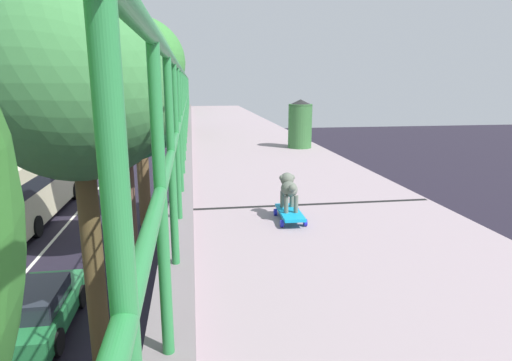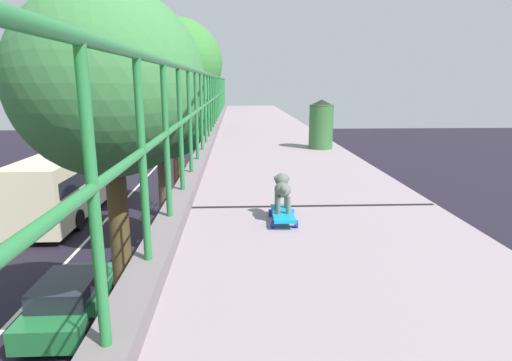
{
  "view_description": "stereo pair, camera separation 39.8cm",
  "coord_description": "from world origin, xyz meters",
  "px_view_note": "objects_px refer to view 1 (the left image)",
  "views": [
    {
      "loc": [
        -0.13,
        -2.25,
        6.71
      ],
      "look_at": [
        0.44,
        1.58,
        5.81
      ],
      "focal_mm": 29.75,
      "sensor_mm": 36.0,
      "label": 1
    },
    {
      "loc": [
        0.26,
        -2.29,
        6.71
      ],
      "look_at": [
        0.44,
        1.58,
        5.81
      ],
      "focal_mm": 29.75,
      "sensor_mm": 36.0,
      "label": 2
    }
  ],
  "objects_px": {
    "city_bus": "(28,183)",
    "litter_bin": "(300,123)",
    "toy_skateboard": "(290,213)",
    "car_green_fifth": "(36,310)",
    "small_dog": "(289,188)"
  },
  "relations": [
    {
      "from": "small_dog",
      "to": "litter_bin",
      "type": "xyz_separation_m",
      "value": [
        1.07,
        3.81,
        0.16
      ]
    },
    {
      "from": "car_green_fifth",
      "to": "toy_skateboard",
      "type": "height_order",
      "value": "toy_skateboard"
    },
    {
      "from": "toy_skateboard",
      "to": "small_dog",
      "type": "xyz_separation_m",
      "value": [
        0.0,
        0.06,
        0.2
      ]
    },
    {
      "from": "city_bus",
      "to": "toy_skateboard",
      "type": "bearing_deg",
      "value": -64.39
    },
    {
      "from": "car_green_fifth",
      "to": "small_dog",
      "type": "height_order",
      "value": "small_dog"
    },
    {
      "from": "city_bus",
      "to": "small_dog",
      "type": "relative_size",
      "value": 32.14
    },
    {
      "from": "city_bus",
      "to": "litter_bin",
      "type": "xyz_separation_m",
      "value": [
        10.0,
        -14.77,
        4.18
      ]
    },
    {
      "from": "toy_skateboard",
      "to": "litter_bin",
      "type": "relative_size",
      "value": 0.56
    },
    {
      "from": "car_green_fifth",
      "to": "small_dog",
      "type": "xyz_separation_m",
      "value": [
        5.13,
        -7.91,
        5.2
      ]
    },
    {
      "from": "city_bus",
      "to": "toy_skateboard",
      "type": "xyz_separation_m",
      "value": [
        8.93,
        -18.64,
        3.82
      ]
    },
    {
      "from": "car_green_fifth",
      "to": "city_bus",
      "type": "relative_size",
      "value": 0.4
    },
    {
      "from": "toy_skateboard",
      "to": "small_dog",
      "type": "distance_m",
      "value": 0.21
    },
    {
      "from": "car_green_fifth",
      "to": "toy_skateboard",
      "type": "relative_size",
      "value": 8.77
    },
    {
      "from": "small_dog",
      "to": "litter_bin",
      "type": "distance_m",
      "value": 3.96
    },
    {
      "from": "car_green_fifth",
      "to": "toy_skateboard",
      "type": "xyz_separation_m",
      "value": [
        5.13,
        -7.97,
        5.0
      ]
    }
  ]
}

